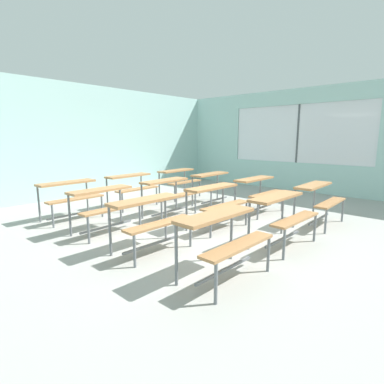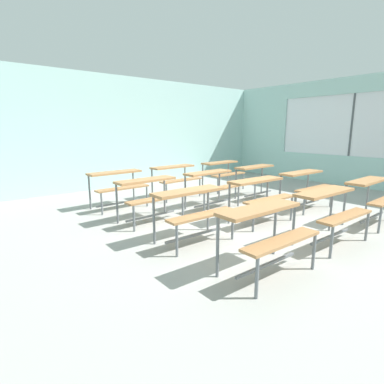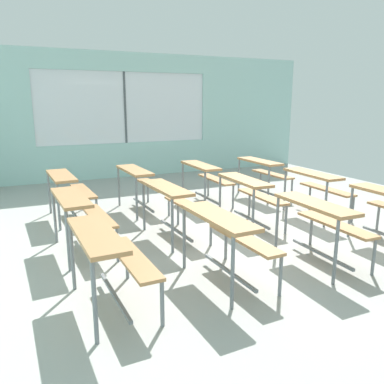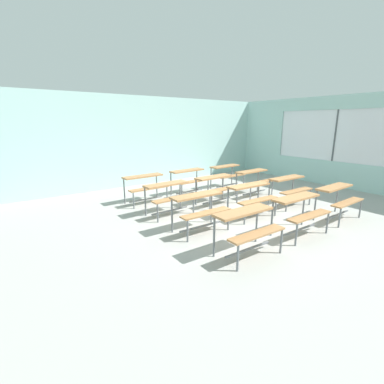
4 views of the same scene
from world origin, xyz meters
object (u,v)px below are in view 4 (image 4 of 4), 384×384
desk_bench_r1c0 (200,204)px  desk_bench_r3c0 (145,182)px  desk_bench_r0c2 (339,195)px  desk_bench_r1c2 (290,185)px  desk_bench_r0c1 (300,207)px  desk_bench_r2c2 (254,177)px  desk_bench_r1c1 (252,193)px  desk_bench_r2c0 (169,191)px  desk_bench_r2c1 (216,183)px  desk_bench_r3c2 (227,171)px  desk_bench_r0c0 (248,222)px  desk_bench_r3c1 (189,176)px

desk_bench_r1c0 → desk_bench_r3c0: size_ratio=0.99×
desk_bench_r1c0 → desk_bench_r0c2: bearing=-22.1°
desk_bench_r1c2 → desk_bench_r3c0: (-2.96, 2.44, 0.00)m
desk_bench_r0c1 → desk_bench_r2c2: (1.51, 2.50, 0.00)m
desk_bench_r0c2 → desk_bench_r1c1: size_ratio=1.00×
desk_bench_r0c2 → desk_bench_r1c2: 1.27m
desk_bench_r2c0 → desk_bench_r2c1: bearing=-2.2°
desk_bench_r1c2 → desk_bench_r2c0: bearing=158.4°
desk_bench_r1c2 → desk_bench_r2c2: bearing=90.1°
desk_bench_r0c2 → desk_bench_r3c2: 3.67m
desk_bench_r0c0 → desk_bench_r0c2: same height
desk_bench_r3c0 → desk_bench_r3c2: 2.98m
desk_bench_r1c0 → desk_bench_r1c1: 1.50m
desk_bench_r0c0 → desk_bench_r2c0: bearing=90.9°
desk_bench_r1c0 → desk_bench_r3c0: bearing=90.8°
desk_bench_r2c0 → desk_bench_r3c0: same height
desk_bench_r1c2 → desk_bench_r2c0: size_ratio=0.99×
desk_bench_r0c1 → desk_bench_r2c1: (0.02, 2.49, 0.00)m
desk_bench_r0c2 → desk_bench_r3c1: size_ratio=0.99×
desk_bench_r1c0 → desk_bench_r1c2: bearing=1.1°
desk_bench_r1c2 → desk_bench_r3c0: bearing=141.5°
desk_bench_r1c0 → desk_bench_r3c1: same height
desk_bench_r1c0 → desk_bench_r0c1: bearing=-39.6°
desk_bench_r1c0 → desk_bench_r2c1: bearing=40.4°
desk_bench_r3c2 → desk_bench_r0c1: bearing=-115.0°
desk_bench_r0c2 → desk_bench_r3c2: bearing=88.0°
desk_bench_r3c0 → desk_bench_r3c1: (1.48, 0.02, 0.00)m
desk_bench_r0c1 → desk_bench_r3c0: (-1.47, 3.71, 0.00)m
desk_bench_r0c1 → desk_bench_r0c2: 1.48m
desk_bench_r0c1 → desk_bench_r2c2: 2.92m
desk_bench_r2c0 → desk_bench_r3c1: 1.91m
desk_bench_r1c0 → desk_bench_r2c2: 3.23m
desk_bench_r0c1 → desk_bench_r3c0: same height
desk_bench_r3c2 → desk_bench_r0c2: bearing=-93.2°
desk_bench_r3c2 → desk_bench_r1c2: bearing=-93.1°
desk_bench_r3c1 → desk_bench_r1c1: bearing=-92.1°
desk_bench_r0c0 → desk_bench_r1c0: bearing=91.9°
desk_bench_r2c0 → desk_bench_r2c1: same height
desk_bench_r0c2 → desk_bench_r2c1: same height
desk_bench_r0c0 → desk_bench_r2c1: 2.89m
desk_bench_r0c0 → desk_bench_r2c2: same height
desk_bench_r0c1 → desk_bench_r0c2: same height
desk_bench_r2c2 → desk_bench_r3c2: 1.18m
desk_bench_r3c0 → desk_bench_r2c0: bearing=-90.8°
desk_bench_r2c2 → desk_bench_r3c0: same height
desk_bench_r0c0 → desk_bench_r2c0: same height
desk_bench_r2c1 → desk_bench_r3c0: 1.92m
desk_bench_r1c0 → desk_bench_r1c1: (1.50, -0.00, 0.00)m
desk_bench_r3c1 → desk_bench_r3c0: bearing=178.2°
desk_bench_r0c0 → desk_bench_r0c2: size_ratio=1.00×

